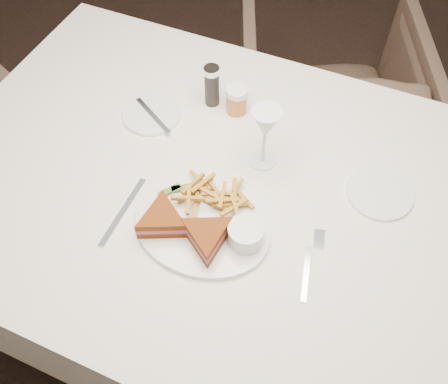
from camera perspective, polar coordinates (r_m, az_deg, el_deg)
The scene contains 4 objects.
ground at distance 2.01m, azimuth 3.80°, elevation -5.24°, with size 5.00×5.00×0.00m, color black.
table at distance 1.53m, azimuth 0.72°, elevation -7.88°, with size 1.52×1.01×0.75m, color white.
chair_far at distance 2.05m, azimuth 11.66°, elevation 10.65°, with size 0.68×0.63×0.70m, color #4C3A2F.
table_setting at distance 1.16m, azimuth -0.64°, elevation 0.12°, with size 0.79×0.59×0.18m.
Camera 1 is at (0.27, -0.99, 1.73)m, focal length 40.00 mm.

